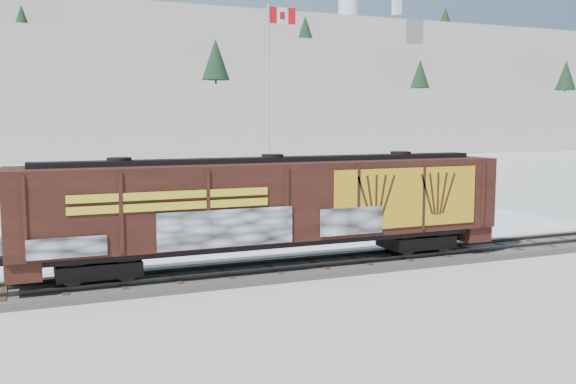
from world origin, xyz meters
name	(u,v)px	position (x,y,z in m)	size (l,w,h in m)	color
ground	(314,269)	(0.00, 0.00, 0.00)	(500.00, 500.00, 0.00)	white
rail_track	(314,266)	(0.00, 0.00, 0.15)	(50.00, 3.40, 0.43)	#59544C
parking_strip	(255,239)	(0.00, 7.50, 0.01)	(40.00, 8.00, 0.03)	white
hillside	(69,86)	(-0.05, 139.79, 14.37)	(360.00, 110.00, 93.00)	white
hopper_railcar	(273,204)	(-1.88, -0.01, 2.88)	(20.10, 3.06, 4.36)	black
flagpole	(270,139)	(3.26, 13.71, 5.11)	(2.30, 0.90, 13.43)	silver
car_silver	(47,240)	(-10.34, 6.59, 0.85)	(1.95, 4.84, 1.65)	#B1B3B9
car_white	(318,220)	(3.81, 7.71, 0.78)	(1.58, 4.54, 1.50)	silver
car_dark	(420,218)	(9.59, 6.41, 0.75)	(2.02, 4.96, 1.44)	#21242A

